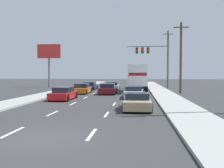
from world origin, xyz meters
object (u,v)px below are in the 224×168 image
car_red (64,94)px  car_white (113,86)px  car_maroon (108,89)px  roadside_billboard (49,57)px  traffic_signal_mast (150,54)px  car_silver (134,92)px  car_tan (137,102)px  utility_pole_far (168,58)px  utility_pole_mid (181,57)px  car_navy (90,86)px  box_truck (137,77)px  car_orange (82,89)px

car_red → car_white: size_ratio=0.99×
car_red → car_maroon: car_maroon is taller
roadside_billboard → traffic_signal_mast: bearing=-3.7°
car_silver → car_tan: bearing=-87.4°
car_silver → roadside_billboard: size_ratio=0.58×
car_white → utility_pole_far: (9.21, 9.91, 4.71)m
utility_pole_mid → utility_pole_far: utility_pole_far is taller
car_white → traffic_signal_mast: size_ratio=0.57×
car_maroon → utility_pole_far: size_ratio=0.42×
car_navy → car_silver: size_ratio=1.04×
traffic_signal_mast → utility_pole_far: 6.70m
car_maroon → utility_pole_far: 19.99m
car_red → box_truck: (6.93, 10.22, 1.46)m
car_maroon → car_silver: size_ratio=0.98×
car_red → utility_pole_far: bearing=62.4°
car_navy → car_tan: 21.31m
traffic_signal_mast → utility_pole_far: bearing=57.7°
roadside_billboard → utility_pole_far: bearing=12.3°
car_navy → utility_pole_mid: bearing=-24.3°
car_orange → utility_pole_mid: 12.86m
car_maroon → utility_pole_mid: (8.86, 2.07, 3.94)m
car_maroon → traffic_signal_mast: (5.51, 11.53, 5.06)m
car_maroon → car_tan: bearing=-74.1°
car_red → car_silver: (6.57, 2.45, -0.01)m
car_red → car_maroon: size_ratio=0.98×
car_silver → traffic_signal_mast: (2.35, 15.77, 5.08)m
car_red → car_silver: car_red is taller
car_silver → utility_pole_mid: utility_pole_mid is taller
car_red → car_white: bearing=76.8°
car_silver → traffic_signal_mast: bearing=81.5°
car_navy → roadside_billboard: (-8.16, 4.92, 4.83)m
car_red → car_white: 14.34m
car_tan → traffic_signal_mast: traffic_signal_mast is taller
car_red → traffic_signal_mast: size_ratio=0.56×
traffic_signal_mast → roadside_billboard: size_ratio=1.00×
box_truck → car_navy: bearing=149.7°
box_truck → traffic_signal_mast: size_ratio=1.05×
car_orange → car_silver: 8.14m
car_maroon → roadside_billboard: roadside_billboard is taller
car_orange → roadside_billboard: size_ratio=0.60×
car_maroon → box_truck: (3.52, 3.53, 1.44)m
car_orange → car_white: size_ratio=1.06×
car_orange → utility_pole_mid: bearing=6.3°
car_maroon → utility_pole_mid: bearing=13.1°
traffic_signal_mast → roadside_billboard: bearing=176.3°
car_red → roadside_billboard: bearing=113.5°
car_white → roadside_billboard: roadside_billboard is taller
car_white → traffic_signal_mast: (5.64, 4.26, 5.08)m
box_truck → utility_pole_mid: 6.08m
car_tan → car_silver: bearing=92.6°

